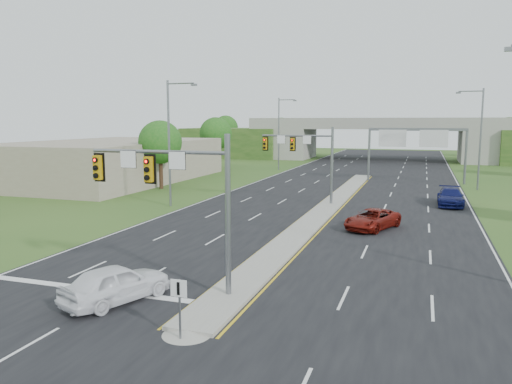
{
  "coord_description": "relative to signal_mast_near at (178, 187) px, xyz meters",
  "views": [
    {
      "loc": [
        7.65,
        -19.13,
        7.52
      ],
      "look_at": [
        -2.41,
        10.91,
        3.0
      ],
      "focal_mm": 35.0,
      "sensor_mm": 36.0,
      "label": 1
    }
  ],
  "objects": [
    {
      "name": "tree_l_mid",
      "position": [
        -21.74,
        55.07,
        0.78
      ],
      "size": [
        5.2,
        5.2,
        8.12
      ],
      "color": "#382316",
      "rests_on": "ground"
    },
    {
      "name": "signal_mast_far",
      "position": [
        0.0,
        25.0,
        0.0
      ],
      "size": [
        6.62,
        0.6,
        7.0
      ],
      "color": "slate",
      "rests_on": "ground"
    },
    {
      "name": "tree_back_c",
      "position": [
        26.26,
        94.07,
        0.78
      ],
      "size": [
        5.6,
        5.6,
        8.32
      ],
      "color": "#382316",
      "rests_on": "ground"
    },
    {
      "name": "ground",
      "position": [
        2.26,
        0.07,
        -4.73
      ],
      "size": [
        240.0,
        240.0,
        0.0
      ],
      "primitive_type": "plane",
      "color": "#2A4D1B",
      "rests_on": "ground"
    },
    {
      "name": "tree_back_a",
      "position": [
        -35.74,
        94.07,
        1.11
      ],
      "size": [
        6.0,
        6.0,
        8.85
      ],
      "color": "#382316",
      "rests_on": "ground"
    },
    {
      "name": "car_far_a",
      "position": [
        6.76,
        15.99,
        -4.01
      ],
      "size": [
        4.04,
        5.5,
        1.39
      ],
      "primitive_type": "imported",
      "rotation": [
        0.0,
        0.0,
        -0.39
      ],
      "color": "#68110A",
      "rests_on": "road"
    },
    {
      "name": "lightpole_l_mid",
      "position": [
        -11.03,
        20.07,
        1.38
      ],
      "size": [
        2.85,
        0.25,
        11.0
      ],
      "color": "slate",
      "rests_on": "ground"
    },
    {
      "name": "tree_back_b",
      "position": [
        -21.74,
        94.07,
        0.78
      ],
      "size": [
        5.6,
        5.6,
        8.32
      ],
      "color": "#382316",
      "rests_on": "ground"
    },
    {
      "name": "car_far_b",
      "position": [
        12.43,
        28.22,
        -3.93
      ],
      "size": [
        2.18,
        5.34,
        1.55
      ],
      "primitive_type": "imported",
      "rotation": [
        0.0,
        0.0,
        -0.0
      ],
      "color": "#0C114A",
      "rests_on": "road"
    },
    {
      "name": "commercial_building",
      "position": [
        -27.74,
        35.07,
        -2.23
      ],
      "size": [
        18.0,
        30.0,
        5.0
      ],
      "primitive_type": "cube",
      "color": "gray",
      "rests_on": "ground"
    },
    {
      "name": "sign_gantry",
      "position": [
        8.95,
        44.99,
        0.51
      ],
      "size": [
        11.58,
        0.44,
        6.67
      ],
      "color": "slate",
      "rests_on": "ground"
    },
    {
      "name": "tree_l_near",
      "position": [
        -17.74,
        30.07,
        0.45
      ],
      "size": [
        4.8,
        4.8,
        7.6
      ],
      "color": "#382316",
      "rests_on": "ground"
    },
    {
      "name": "median",
      "position": [
        2.26,
        23.07,
        -4.63
      ],
      "size": [
        2.0,
        54.0,
        0.16
      ],
      "primitive_type": "cube",
      "color": "gray",
      "rests_on": "road"
    },
    {
      "name": "overpass",
      "position": [
        2.26,
        80.07,
        -1.17
      ],
      "size": [
        80.0,
        14.0,
        8.1
      ],
      "color": "gray",
      "rests_on": "ground"
    },
    {
      "name": "keep_right_sign",
      "position": [
        2.26,
        -4.45,
        -3.21
      ],
      "size": [
        0.6,
        0.13,
        2.2
      ],
      "color": "slate",
      "rests_on": "ground"
    },
    {
      "name": "median_nose",
      "position": [
        2.26,
        -3.93,
        -4.63
      ],
      "size": [
        2.0,
        2.0,
        0.16
      ],
      "primitive_type": "cone",
      "color": "gray",
      "rests_on": "road"
    },
    {
      "name": "lightpole_r_far",
      "position": [
        15.56,
        40.07,
        1.38
      ],
      "size": [
        2.85,
        0.25,
        11.0
      ],
      "color": "slate",
      "rests_on": "ground"
    },
    {
      "name": "lane_markings",
      "position": [
        1.66,
        28.99,
        -4.7
      ],
      "size": [
        23.72,
        160.0,
        0.01
      ],
      "color": "gold",
      "rests_on": "road"
    },
    {
      "name": "lightpole_l_far",
      "position": [
        -11.03,
        55.07,
        1.38
      ],
      "size": [
        2.85,
        0.25,
        11.0
      ],
      "color": "slate",
      "rests_on": "ground"
    },
    {
      "name": "road",
      "position": [
        2.26,
        35.07,
        -4.72
      ],
      "size": [
        24.0,
        160.0,
        0.02
      ],
      "primitive_type": "cube",
      "color": "black",
      "rests_on": "ground"
    },
    {
      "name": "signal_mast_near",
      "position": [
        0.0,
        0.0,
        0.0
      ],
      "size": [
        6.62,
        0.6,
        7.0
      ],
      "color": "slate",
      "rests_on": "ground"
    },
    {
      "name": "car_white",
      "position": [
        -1.97,
        -1.93,
        -3.9
      ],
      "size": [
        3.47,
        5.09,
        1.61
      ],
      "primitive_type": "imported",
      "rotation": [
        0.0,
        0.0,
        2.77
      ],
      "color": "white",
      "rests_on": "road"
    }
  ]
}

